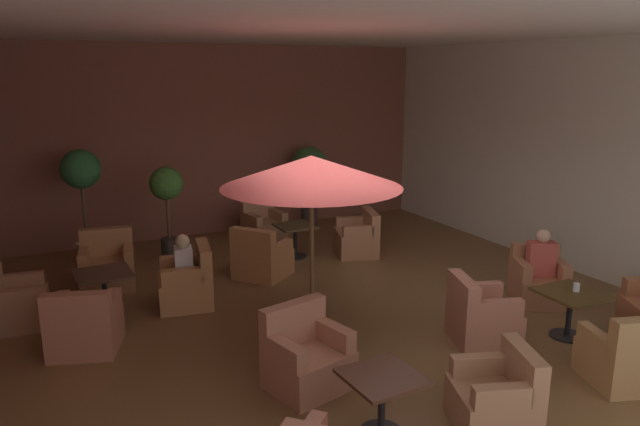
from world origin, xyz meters
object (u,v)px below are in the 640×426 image
armchair_front_left_north (629,358)px  armchair_mid_center_west (15,304)px  armchair_mid_center_north (85,326)px  potted_tree_left_corner (82,182)px  cafe_table_rear_right (382,391)px  armchair_front_left_west (481,318)px  armchair_rear_right_north (306,359)px  armchair_mid_center_east (188,283)px  armchair_rear_right_south (497,398)px  patron_by_window (183,258)px  armchair_front_right_north (358,238)px  armchair_front_left_south (538,282)px  cafe_table_front_left (570,303)px  potted_tree_mid_left (167,195)px  cafe_table_front_right (295,234)px  armchair_front_right_east (264,227)px  patio_umbrella_tall_red (311,172)px  potted_tree_mid_right (309,170)px  iced_drink_cup (576,287)px  armchair_front_right_south (261,259)px  cafe_table_mid_center (104,282)px  patron_blue_shirt (541,255)px  armchair_mid_center_south (108,267)px

armchair_front_left_north → armchair_mid_center_west: 7.62m
armchair_mid_center_north → armchair_mid_center_west: armchair_mid_center_north is taller
potted_tree_left_corner → cafe_table_rear_right: bearing=-74.2°
armchair_front_left_west → armchair_rear_right_north: size_ratio=1.02×
armchair_mid_center_east → armchair_rear_right_south: bearing=-66.8°
potted_tree_left_corner → patron_by_window: bearing=-69.4°
armchair_front_right_north → potted_tree_left_corner: potted_tree_left_corner is taller
cafe_table_rear_right → armchair_rear_right_north: (-0.26, 1.10, -0.12)m
armchair_front_left_south → armchair_rear_right_south: 3.50m
cafe_table_front_left → potted_tree_mid_left: 6.78m
cafe_table_rear_right → armchair_mid_center_west: bearing=125.5°
cafe_table_rear_right → cafe_table_front_right: bearing=74.0°
armchair_front_right_east → patio_umbrella_tall_red: patio_umbrella_tall_red is taller
armchair_mid_center_north → potted_tree_mid_left: potted_tree_mid_left is taller
potted_tree_mid_right → iced_drink_cup: (0.70, -6.37, -0.62)m
armchair_front_left_south → cafe_table_rear_right: (-3.84, -1.73, 0.14)m
potted_tree_mid_right → potted_tree_left_corner: bearing=-176.3°
potted_tree_mid_left → armchair_rear_right_south: bearing=-76.3°
armchair_front_right_south → potted_tree_left_corner: (-2.49, 2.16, 1.14)m
cafe_table_mid_center → patron_blue_shirt: size_ratio=1.10×
patio_umbrella_tall_red → iced_drink_cup: bearing=-35.7°
armchair_mid_center_west → patron_blue_shirt: size_ratio=1.24×
cafe_table_mid_center → armchair_mid_center_west: size_ratio=0.89×
armchair_front_left_west → patio_umbrella_tall_red: (-1.59, 1.59, 1.74)m
armchair_mid_center_west → patio_umbrella_tall_red: bearing=-24.0°
armchair_mid_center_east → iced_drink_cup: size_ratio=8.28×
armchair_front_right_north → potted_tree_mid_right: (0.00, 2.10, 0.98)m
armchair_front_left_north → cafe_table_rear_right: 2.94m
patio_umbrella_tall_red → potted_tree_mid_right: patio_umbrella_tall_red is taller
armchair_front_left_west → armchair_front_right_east: armchair_front_left_west is taller
armchair_front_left_north → patio_umbrella_tall_red: bearing=126.7°
armchair_mid_center_south → armchair_front_left_south: bearing=-32.5°
armchair_front_left_south → armchair_front_left_west: bearing=-158.8°
patio_umbrella_tall_red → patron_by_window: 2.35m
cafe_table_mid_center → armchair_mid_center_east: 1.15m
potted_tree_mid_left → cafe_table_front_left: bearing=-55.2°
cafe_table_mid_center → iced_drink_cup: 6.34m
armchair_mid_center_south → iced_drink_cup: (5.11, -4.61, 0.34)m
armchair_mid_center_south → potted_tree_mid_right: bearing=21.8°
potted_tree_mid_right → armchair_rear_right_south: bearing=-102.1°
cafe_table_front_right → cafe_table_rear_right: size_ratio=0.95×
armchair_front_right_south → armchair_mid_center_east: size_ratio=1.20×
cafe_table_front_left → armchair_mid_center_east: bearing=141.5°
armchair_front_right_south → cafe_table_mid_center: bearing=-170.3°
armchair_front_right_north → armchair_mid_center_south: bearing=175.7°
cafe_table_rear_right → potted_tree_left_corner: size_ratio=0.35×
armchair_front_left_south → armchair_mid_center_north: size_ratio=0.98×
armchair_mid_center_south → potted_tree_mid_right: potted_tree_mid_right is taller
armchair_front_left_north → cafe_table_front_right: bearing=103.4°
armchair_rear_right_north → iced_drink_cup: bearing=-6.6°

